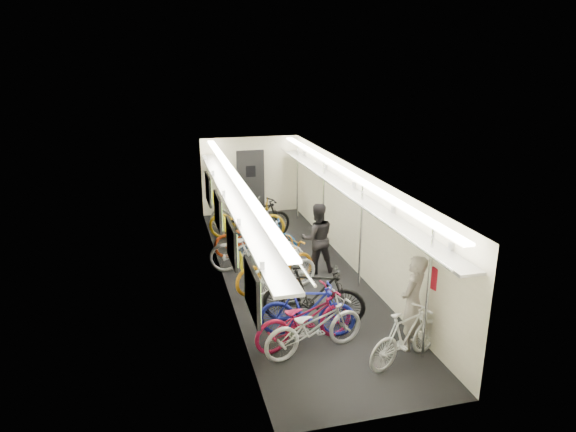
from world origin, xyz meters
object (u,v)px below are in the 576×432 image
backpack (440,277)px  passenger_mid (317,238)px  bicycle_0 (314,326)px  bicycle_1 (307,310)px  passenger_near (413,303)px

backpack → passenger_mid: bearing=92.0°
bicycle_0 → bicycle_1: size_ratio=1.07×
bicycle_0 → passenger_mid: size_ratio=1.13×
passenger_near → backpack: size_ratio=4.37×
bicycle_0 → bicycle_1: (0.04, 0.52, 0.03)m
passenger_mid → bicycle_0: bearing=74.2°
bicycle_0 → passenger_mid: bearing=-31.4°
bicycle_0 → passenger_mid: passenger_mid is taller
passenger_near → backpack: 0.61m
bicycle_0 → bicycle_1: 0.52m
bicycle_0 → passenger_near: (1.63, -0.26, 0.35)m
bicycle_0 → backpack: 2.21m
backpack → bicycle_0: bearing=156.8°
backpack → bicycle_1: bearing=143.0°
passenger_mid → backpack: (0.98, -3.55, 0.47)m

